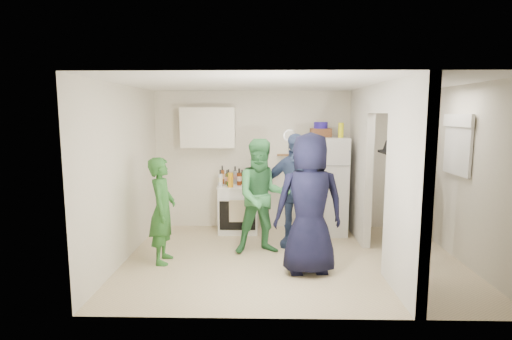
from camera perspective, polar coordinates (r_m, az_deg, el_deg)
The scene contains 38 objects.
floor at distance 5.95m, azimuth 5.16°, elevation -12.57°, with size 4.80×4.80×0.00m, color beige.
wall_back at distance 7.32m, azimuth 4.38°, elevation 1.42°, with size 4.80×4.80×0.00m, color silver.
wall_front at distance 3.97m, azimuth 7.06°, elevation -4.28°, with size 4.80×4.80×0.00m, color silver.
wall_left at distance 5.97m, azimuth -18.34°, elevation -0.49°, with size 3.40×3.40×0.00m, color silver.
wall_right at distance 6.28m, azimuth 27.72°, elevation -0.59°, with size 3.40×3.40×0.00m, color silver.
ceiling at distance 5.59m, azimuth 5.49°, elevation 12.19°, with size 4.80×4.80×0.00m, color white.
partition_pier_back at distance 6.90m, azimuth 14.66°, elevation 0.77°, with size 0.12×1.20×2.50m, color silver.
partition_pier_front at distance 4.81m, azimuth 20.70°, elevation -2.57°, with size 0.12×1.20×2.50m, color silver.
partition_header at distance 5.79m, azimuth 17.57°, elevation 9.73°, with size 0.12×1.00×0.40m, color silver.
stove at distance 7.14m, azimuth -2.51°, elevation -5.48°, with size 0.71×0.59×0.84m, color white.
upper_cabinet at distance 7.15m, azimuth -6.82°, elevation 6.05°, with size 0.95×0.34×0.70m, color silver.
fridge at distance 7.09m, azimuth 9.90°, elevation -2.20°, with size 0.70×0.68×1.69m, color silver.
wicker_basket at distance 7.02m, azimuth 9.22°, elevation 5.28°, with size 0.35×0.25×0.15m, color brown.
blue_bowl at distance 7.02m, azimuth 9.24°, elevation 6.34°, with size 0.24×0.24×0.11m, color #22148E.
yellow_cup_stack_top at distance 6.93m, azimuth 12.03°, elevation 5.58°, with size 0.09×0.09×0.25m, color #FDFF15.
wall_clock at distance 7.26m, azimuth 4.82°, elevation 4.93°, with size 0.22×0.22×0.03m, color white.
spice_shelf at distance 7.26m, azimuth 4.41°, elevation 2.16°, with size 0.35×0.08×0.03m, color olive.
nook_window at distance 6.41m, azimuth 27.00°, elevation 3.21°, with size 0.03×0.70×0.80m, color black.
nook_window_frame at distance 6.40m, azimuth 26.88°, elevation 3.22°, with size 0.04×0.76×0.86m, color white.
nook_valance at distance 6.38m, azimuth 26.88°, elevation 6.35°, with size 0.04×0.82×0.18m, color white.
yellow_cup_stack_stove at distance 6.83m, azimuth -3.66°, elevation -1.44°, with size 0.09×0.09×0.25m, color orange.
red_cup at distance 6.84m, azimuth -0.80°, elevation -1.96°, with size 0.09×0.09×0.12m, color #AA0B0F.
person_green_left at distance 5.77m, azimuth -13.23°, elevation -5.64°, with size 0.55×0.36×1.50m, color #306C2B.
person_green_center at distance 5.97m, azimuth 0.94°, elevation -3.83°, with size 0.84×0.65×1.73m, color #377D45.
person_denim at distance 6.30m, azimuth 5.50°, elevation -2.94°, with size 1.05×0.44×1.79m, color navy.
person_navy at distance 5.25m, azimuth 7.62°, elevation -4.80°, with size 0.91×0.59×1.86m, color black.
person_nook at distance 6.50m, azimuth 19.60°, elevation -3.22°, with size 1.13×0.65×1.75m, color black.
bottle_a at distance 7.17m, azimuth -4.82°, elevation -0.67°, with size 0.07×0.07×0.33m, color brown.
bottle_b at distance 6.97m, azimuth -3.93°, elevation -1.07°, with size 0.06×0.06×0.29m, color #215C1E.
bottle_c at distance 7.18m, azimuth -2.99°, elevation -0.70°, with size 0.08×0.08×0.31m, color #959AA2.
bottle_d at distance 6.99m, azimuth -2.42°, elevation -0.99°, with size 0.08×0.08×0.30m, color #622811.
bottle_e at distance 7.20m, azimuth -1.52°, elevation -0.85°, with size 0.07×0.07×0.27m, color silver.
bottle_f at distance 7.03m, azimuth -1.00°, elevation -0.95°, with size 0.07×0.07×0.30m, color #11301E.
bottle_g at distance 7.14m, azimuth -0.48°, elevation -0.96°, with size 0.06×0.06×0.26m, color #9D9533.
bottle_h at distance 6.95m, azimuth -5.12°, elevation -1.14°, with size 0.08×0.08×0.28m, color silver.
bottle_i at distance 7.11m, azimuth -2.00°, elevation -1.00°, with size 0.07×0.07×0.26m, color #53220E.
bottle_j at distance 6.92m, azimuth -0.04°, elevation -0.98°, with size 0.07×0.07×0.32m, color #1B4F1D.
bottle_k at distance 7.11m, azimuth -4.16°, elevation -1.03°, with size 0.07×0.07×0.26m, color brown.
Camera 1 is at (-0.40, -5.56, 2.10)m, focal length 28.00 mm.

